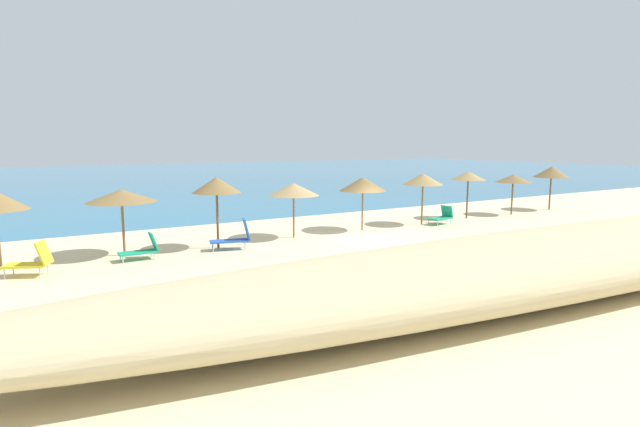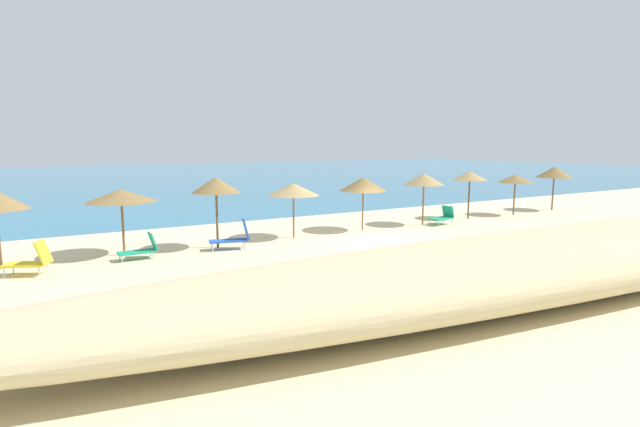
% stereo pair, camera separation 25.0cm
% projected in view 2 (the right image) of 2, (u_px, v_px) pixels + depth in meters
% --- Properties ---
extents(ground_plane, '(160.00, 160.00, 0.00)m').
position_uv_depth(ground_plane, '(373.00, 240.00, 21.57)').
color(ground_plane, beige).
extents(sea_water, '(160.00, 75.11, 0.01)m').
position_uv_depth(sea_water, '(159.00, 177.00, 60.39)').
color(sea_water, teal).
rests_on(sea_water, ground_plane).
extents(dune_ridge, '(41.96, 7.04, 1.86)m').
position_uv_depth(dune_ridge, '(640.00, 249.00, 15.42)').
color(dune_ridge, '#C9B586').
rests_on(dune_ridge, ground_plane).
extents(beach_umbrella_2, '(2.56, 2.56, 2.53)m').
position_uv_depth(beach_umbrella_2, '(121.00, 196.00, 18.27)').
color(beach_umbrella_2, brown).
rests_on(beach_umbrella_2, ground_plane).
extents(beach_umbrella_3, '(1.96, 1.96, 2.89)m').
position_uv_depth(beach_umbrella_3, '(216.00, 185.00, 19.54)').
color(beach_umbrella_3, brown).
rests_on(beach_umbrella_3, ground_plane).
extents(beach_umbrella_4, '(2.29, 2.29, 2.47)m').
position_uv_depth(beach_umbrella_4, '(293.00, 189.00, 21.74)').
color(beach_umbrella_4, brown).
rests_on(beach_umbrella_4, ground_plane).
extents(beach_umbrella_5, '(2.29, 2.29, 2.60)m').
position_uv_depth(beach_umbrella_5, '(363.00, 184.00, 23.59)').
color(beach_umbrella_5, brown).
rests_on(beach_umbrella_5, ground_plane).
extents(beach_umbrella_6, '(2.08, 2.08, 2.68)m').
position_uv_depth(beach_umbrella_6, '(424.00, 179.00, 25.23)').
color(beach_umbrella_6, brown).
rests_on(beach_umbrella_6, ground_plane).
extents(beach_umbrella_7, '(1.93, 1.93, 2.65)m').
position_uv_depth(beach_umbrella_7, '(470.00, 176.00, 27.25)').
color(beach_umbrella_7, brown).
rests_on(beach_umbrella_7, ground_plane).
extents(beach_umbrella_8, '(2.04, 2.04, 2.39)m').
position_uv_depth(beach_umbrella_8, '(515.00, 179.00, 28.69)').
color(beach_umbrella_8, brown).
rests_on(beach_umbrella_8, ground_plane).
extents(beach_umbrella_9, '(2.20, 2.20, 2.76)m').
position_uv_depth(beach_umbrella_9, '(554.00, 172.00, 30.75)').
color(beach_umbrella_9, brown).
rests_on(beach_umbrella_9, ground_plane).
extents(lounge_chair_0, '(1.68, 0.94, 1.23)m').
position_uv_depth(lounge_chair_0, '(234.00, 237.00, 19.54)').
color(lounge_chair_0, blue).
rests_on(lounge_chair_0, ground_plane).
extents(lounge_chair_1, '(1.51, 1.15, 1.15)m').
position_uv_depth(lounge_chair_1, '(32.00, 260.00, 15.68)').
color(lounge_chair_1, yellow).
rests_on(lounge_chair_1, ground_plane).
extents(lounge_chair_2, '(1.39, 0.61, 0.96)m').
position_uv_depth(lounge_chair_2, '(142.00, 249.00, 17.92)').
color(lounge_chair_2, '#199972').
rests_on(lounge_chair_2, ground_plane).
extents(lounge_chair_3, '(1.44, 0.87, 0.96)m').
position_uv_depth(lounge_chair_3, '(443.00, 216.00, 25.55)').
color(lounge_chair_3, '#199972').
rests_on(lounge_chair_3, ground_plane).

